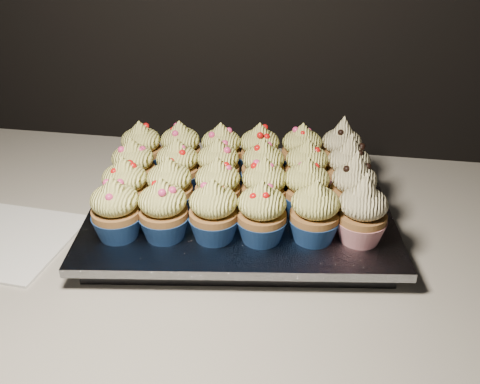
# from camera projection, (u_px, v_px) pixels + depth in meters

# --- Properties ---
(worktop) EXTENTS (2.44, 0.64, 0.04)m
(worktop) POSITION_uv_depth(u_px,v_px,m) (105.00, 233.00, 0.78)
(worktop) COLOR silver
(worktop) RESTS_ON cabinet
(napkin) EXTENTS (0.18, 0.18, 0.00)m
(napkin) POSITION_uv_depth(u_px,v_px,m) (7.00, 241.00, 0.73)
(napkin) COLOR white
(napkin) RESTS_ON worktop
(baking_tray) EXTENTS (0.42, 0.35, 0.02)m
(baking_tray) POSITION_uv_depth(u_px,v_px,m) (240.00, 216.00, 0.77)
(baking_tray) COLOR black
(baking_tray) RESTS_ON worktop
(foil_lining) EXTENTS (0.46, 0.38, 0.01)m
(foil_lining) POSITION_uv_depth(u_px,v_px,m) (240.00, 205.00, 0.76)
(foil_lining) COLOR silver
(foil_lining) RESTS_ON baking_tray
(cupcake_0) EXTENTS (0.06, 0.06, 0.08)m
(cupcake_0) POSITION_uv_depth(u_px,v_px,m) (116.00, 210.00, 0.66)
(cupcake_0) COLOR navy
(cupcake_0) RESTS_ON foil_lining
(cupcake_1) EXTENTS (0.06, 0.06, 0.08)m
(cupcake_1) POSITION_uv_depth(u_px,v_px,m) (163.00, 211.00, 0.66)
(cupcake_1) COLOR navy
(cupcake_1) RESTS_ON foil_lining
(cupcake_2) EXTENTS (0.06, 0.06, 0.08)m
(cupcake_2) POSITION_uv_depth(u_px,v_px,m) (214.00, 212.00, 0.66)
(cupcake_2) COLOR navy
(cupcake_2) RESTS_ON foil_lining
(cupcake_3) EXTENTS (0.06, 0.06, 0.08)m
(cupcake_3) POSITION_uv_depth(u_px,v_px,m) (262.00, 214.00, 0.66)
(cupcake_3) COLOR navy
(cupcake_3) RESTS_ON foil_lining
(cupcake_4) EXTENTS (0.06, 0.06, 0.08)m
(cupcake_4) POSITION_uv_depth(u_px,v_px,m) (315.00, 213.00, 0.66)
(cupcake_4) COLOR navy
(cupcake_4) RESTS_ON foil_lining
(cupcake_5) EXTENTS (0.06, 0.06, 0.10)m
(cupcake_5) POSITION_uv_depth(u_px,v_px,m) (362.00, 213.00, 0.66)
(cupcake_5) COLOR #AB172D
(cupcake_5) RESTS_ON foil_lining
(cupcake_6) EXTENTS (0.06, 0.06, 0.08)m
(cupcake_6) POSITION_uv_depth(u_px,v_px,m) (126.00, 188.00, 0.72)
(cupcake_6) COLOR navy
(cupcake_6) RESTS_ON foil_lining
(cupcake_7) EXTENTS (0.06, 0.06, 0.08)m
(cupcake_7) POSITION_uv_depth(u_px,v_px,m) (170.00, 188.00, 0.72)
(cupcake_7) COLOR navy
(cupcake_7) RESTS_ON foil_lining
(cupcake_8) EXTENTS (0.06, 0.06, 0.08)m
(cupcake_8) POSITION_uv_depth(u_px,v_px,m) (218.00, 188.00, 0.71)
(cupcake_8) COLOR navy
(cupcake_8) RESTS_ON foil_lining
(cupcake_9) EXTENTS (0.06, 0.06, 0.08)m
(cupcake_9) POSITION_uv_depth(u_px,v_px,m) (264.00, 188.00, 0.71)
(cupcake_9) COLOR navy
(cupcake_9) RESTS_ON foil_lining
(cupcake_10) EXTENTS (0.06, 0.06, 0.08)m
(cupcake_10) POSITION_uv_depth(u_px,v_px,m) (306.00, 189.00, 0.71)
(cupcake_10) COLOR navy
(cupcake_10) RESTS_ON foil_lining
(cupcake_11) EXTENTS (0.06, 0.06, 0.10)m
(cupcake_11) POSITION_uv_depth(u_px,v_px,m) (354.00, 188.00, 0.71)
(cupcake_11) COLOR #AB172D
(cupcake_11) RESTS_ON foil_lining
(cupcake_12) EXTENTS (0.06, 0.06, 0.08)m
(cupcake_12) POSITION_uv_depth(u_px,v_px,m) (134.00, 167.00, 0.77)
(cupcake_12) COLOR navy
(cupcake_12) RESTS_ON foil_lining
(cupcake_13) EXTENTS (0.06, 0.06, 0.08)m
(cupcake_13) POSITION_uv_depth(u_px,v_px,m) (178.00, 168.00, 0.77)
(cupcake_13) COLOR navy
(cupcake_13) RESTS_ON foil_lining
(cupcake_14) EXTENTS (0.06, 0.06, 0.08)m
(cupcake_14) POSITION_uv_depth(u_px,v_px,m) (218.00, 168.00, 0.77)
(cupcake_14) COLOR navy
(cupcake_14) RESTS_ON foil_lining
(cupcake_15) EXTENTS (0.06, 0.06, 0.08)m
(cupcake_15) POSITION_uv_depth(u_px,v_px,m) (263.00, 169.00, 0.77)
(cupcake_15) COLOR navy
(cupcake_15) RESTS_ON foil_lining
(cupcake_16) EXTENTS (0.06, 0.06, 0.08)m
(cupcake_16) POSITION_uv_depth(u_px,v_px,m) (307.00, 169.00, 0.77)
(cupcake_16) COLOR navy
(cupcake_16) RESTS_ON foil_lining
(cupcake_17) EXTENTS (0.06, 0.06, 0.10)m
(cupcake_17) POSITION_uv_depth(u_px,v_px,m) (348.00, 169.00, 0.76)
(cupcake_17) COLOR #AB172D
(cupcake_17) RESTS_ON foil_lining
(cupcake_18) EXTENTS (0.06, 0.06, 0.08)m
(cupcake_18) POSITION_uv_depth(u_px,v_px,m) (142.00, 149.00, 0.82)
(cupcake_18) COLOR navy
(cupcake_18) RESTS_ON foil_lining
(cupcake_19) EXTENTS (0.06, 0.06, 0.08)m
(cupcake_19) POSITION_uv_depth(u_px,v_px,m) (181.00, 149.00, 0.82)
(cupcake_19) COLOR navy
(cupcake_19) RESTS_ON foil_lining
(cupcake_20) EXTENTS (0.06, 0.06, 0.08)m
(cupcake_20) POSITION_uv_depth(u_px,v_px,m) (221.00, 151.00, 0.82)
(cupcake_20) COLOR navy
(cupcake_20) RESTS_ON foil_lining
(cupcake_21) EXTENTS (0.06, 0.06, 0.08)m
(cupcake_21) POSITION_uv_depth(u_px,v_px,m) (259.00, 151.00, 0.82)
(cupcake_21) COLOR navy
(cupcake_21) RESTS_ON foil_lining
(cupcake_22) EXTENTS (0.06, 0.06, 0.08)m
(cupcake_22) POSITION_uv_depth(u_px,v_px,m) (302.00, 151.00, 0.82)
(cupcake_22) COLOR navy
(cupcake_22) RESTS_ON foil_lining
(cupcake_23) EXTENTS (0.06, 0.06, 0.10)m
(cupcake_23) POSITION_uv_depth(u_px,v_px,m) (341.00, 150.00, 0.82)
(cupcake_23) COLOR #AB172D
(cupcake_23) RESTS_ON foil_lining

